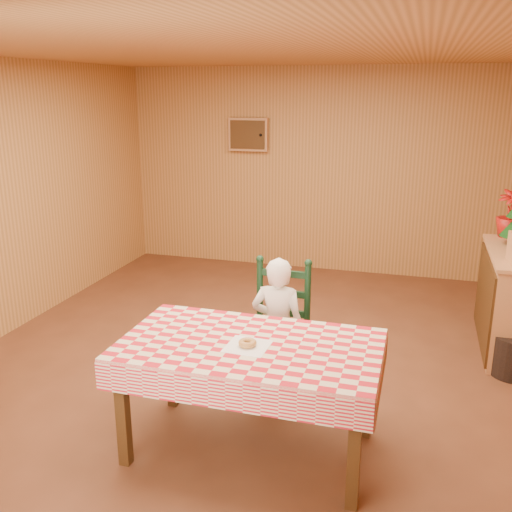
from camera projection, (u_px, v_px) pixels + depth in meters
The scene contains 8 objects.
ground at pixel (250, 368), 4.92m from camera, with size 6.00×6.00×0.00m, color brown.
cabin_walls at pixel (267, 148), 4.90m from camera, with size 5.10×6.05×2.65m.
dining_table at pixel (250, 355), 3.62m from camera, with size 1.66×0.96×0.77m.
ladder_chair at pixel (279, 333), 4.40m from camera, with size 0.44×0.40×1.08m.
seated_child at pixel (278, 329), 4.33m from camera, with size 0.41×0.27×1.12m, color white.
napkin at pixel (248, 346), 3.55m from camera, with size 0.26×0.26×0.00m, color white.
donut at pixel (247, 343), 3.54m from camera, with size 0.12×0.12×0.04m, color #B48140.
flower_arrangement at pixel (511, 213), 5.48m from camera, with size 0.26×0.26×0.47m, color #A8140F.
Camera 1 is at (1.30, -4.26, 2.31)m, focal length 40.00 mm.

